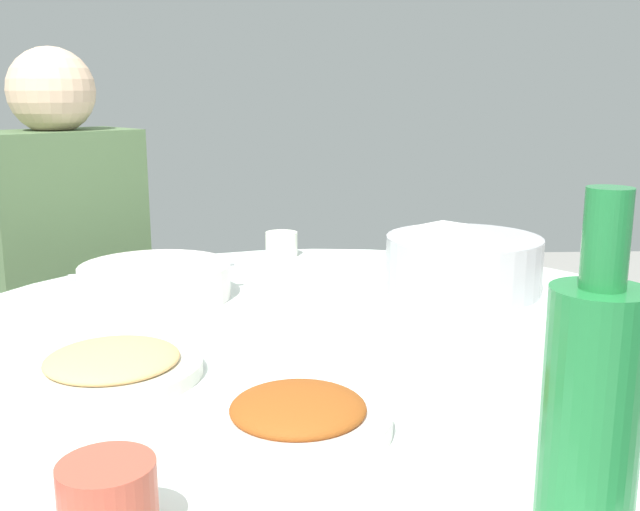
% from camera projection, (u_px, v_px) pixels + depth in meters
% --- Properties ---
extents(round_dining_table, '(1.29, 1.29, 0.76)m').
position_uv_depth(round_dining_table, '(330.00, 444.00, 1.10)').
color(round_dining_table, '#99999E').
rests_on(round_dining_table, ground).
extents(rice_bowl, '(0.28, 0.28, 0.11)m').
position_uv_depth(rice_bowl, '(463.00, 262.00, 1.33)').
color(rice_bowl, '#B2B5BA').
rests_on(rice_bowl, round_dining_table).
extents(soup_bowl, '(0.26, 0.27, 0.06)m').
position_uv_depth(soup_bowl, '(155.00, 282.00, 1.29)').
color(soup_bowl, white).
rests_on(soup_bowl, round_dining_table).
extents(dish_stirfry, '(0.20, 0.20, 0.04)m').
position_uv_depth(dish_stirfry, '(298.00, 416.00, 0.78)').
color(dish_stirfry, white).
rests_on(dish_stirfry, round_dining_table).
extents(dish_shrimp, '(0.21, 0.21, 0.04)m').
position_uv_depth(dish_shrimp, '(634.00, 322.00, 1.10)').
color(dish_shrimp, silver).
rests_on(dish_shrimp, round_dining_table).
extents(dish_noodles, '(0.23, 0.23, 0.04)m').
position_uv_depth(dish_noodles, '(113.00, 365.00, 0.93)').
color(dish_noodles, silver).
rests_on(dish_noodles, round_dining_table).
extents(dish_greens, '(0.23, 0.23, 0.05)m').
position_uv_depth(dish_greens, '(635.00, 405.00, 0.80)').
color(dish_greens, silver).
rests_on(dish_greens, round_dining_table).
extents(green_bottle, '(0.08, 0.08, 0.29)m').
position_uv_depth(green_bottle, '(591.00, 411.00, 0.56)').
color(green_bottle, '#24813E').
rests_on(green_bottle, round_dining_table).
extents(tea_cup_near, '(0.07, 0.07, 0.05)m').
position_uv_depth(tea_cup_near, '(281.00, 244.00, 1.61)').
color(tea_cup_near, white).
rests_on(tea_cup_near, round_dining_table).
extents(tea_cup_side, '(0.08, 0.08, 0.07)m').
position_uv_depth(tea_cup_side, '(108.00, 503.00, 0.59)').
color(tea_cup_side, '#C5503D').
rests_on(tea_cup_side, round_dining_table).
extents(stool_for_diner_left, '(0.32, 0.32, 0.45)m').
position_uv_depth(stool_for_diner_left, '(80.00, 462.00, 1.81)').
color(stool_for_diner_left, brown).
rests_on(stool_for_diner_left, ground).
extents(diner_left, '(0.47, 0.46, 0.76)m').
position_uv_depth(diner_left, '(63.00, 246.00, 1.70)').
color(diner_left, '#2D333D').
rests_on(diner_left, stool_for_diner_left).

